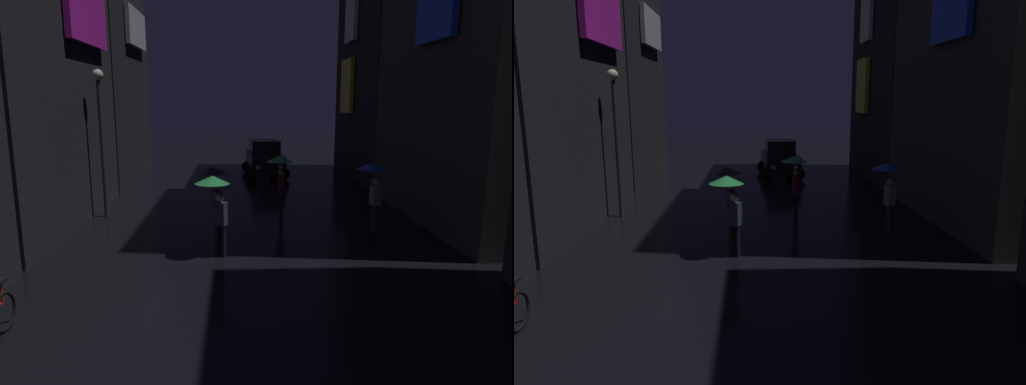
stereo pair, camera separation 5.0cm
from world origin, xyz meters
TOP-DOWN VIEW (x-y plane):
  - pedestrian_foreground_right_blue at (3.68, 12.02)m, footprint 0.90×0.90m
  - pedestrian_midstreet_centre_green at (-1.02, 9.86)m, footprint 0.90×0.90m
  - pedestrian_foreground_left_black at (-1.14, 11.45)m, footprint 0.90×0.90m
  - pedestrian_near_crossing_green at (1.01, 13.83)m, footprint 0.90×0.90m
  - car_distant at (1.03, 22.49)m, footprint 2.39×4.22m
  - streetlamp_left_far at (-5.00, 14.14)m, footprint 0.36×0.36m

SIDE VIEW (x-z plane):
  - car_distant at x=1.03m, z-range -0.03..1.89m
  - pedestrian_foreground_right_blue at x=3.68m, z-range 0.61..2.73m
  - pedestrian_midstreet_centre_green at x=-1.02m, z-range 0.61..2.73m
  - pedestrian_foreground_left_black at x=-1.14m, z-range 0.61..2.73m
  - pedestrian_near_crossing_green at x=1.01m, z-range 0.61..2.73m
  - streetlamp_left_far at x=-5.00m, z-range 0.67..5.64m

